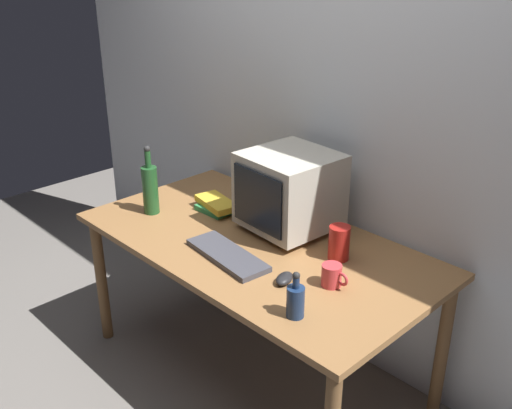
{
  "coord_description": "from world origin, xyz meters",
  "views": [
    {
      "loc": [
        1.69,
        -1.63,
        1.97
      ],
      "look_at": [
        0.0,
        0.0,
        0.91
      ],
      "focal_mm": 41.4,
      "sensor_mm": 36.0,
      "label": 1
    }
  ],
  "objects_px": {
    "mug": "(332,275)",
    "bottle_short": "(295,300)",
    "crt_monitor": "(290,191)",
    "computer_mouse": "(284,279)",
    "bottle_tall": "(150,188)",
    "keyboard": "(227,255)",
    "book_stack": "(216,205)",
    "metal_canister": "(339,243)"
  },
  "relations": [
    {
      "from": "keyboard",
      "to": "computer_mouse",
      "type": "bearing_deg",
      "value": 11.67
    },
    {
      "from": "crt_monitor",
      "to": "book_stack",
      "type": "relative_size",
      "value": 1.6
    },
    {
      "from": "keyboard",
      "to": "bottle_short",
      "type": "bearing_deg",
      "value": -6.16
    },
    {
      "from": "keyboard",
      "to": "mug",
      "type": "relative_size",
      "value": 3.5
    },
    {
      "from": "keyboard",
      "to": "bottle_short",
      "type": "relative_size",
      "value": 2.31
    },
    {
      "from": "computer_mouse",
      "to": "bottle_short",
      "type": "xyz_separation_m",
      "value": [
        0.18,
        -0.14,
        0.05
      ]
    },
    {
      "from": "mug",
      "to": "keyboard",
      "type": "bearing_deg",
      "value": -162.09
    },
    {
      "from": "crt_monitor",
      "to": "computer_mouse",
      "type": "xyz_separation_m",
      "value": [
        0.31,
        -0.36,
        -0.17
      ]
    },
    {
      "from": "bottle_tall",
      "to": "crt_monitor",
      "type": "bearing_deg",
      "value": 30.4
    },
    {
      "from": "computer_mouse",
      "to": "bottle_tall",
      "type": "xyz_separation_m",
      "value": [
        -0.91,
        0.01,
        0.11
      ]
    },
    {
      "from": "computer_mouse",
      "to": "book_stack",
      "type": "xyz_separation_m",
      "value": [
        -0.7,
        0.25,
        0.01
      ]
    },
    {
      "from": "crt_monitor",
      "to": "mug",
      "type": "distance_m",
      "value": 0.53
    },
    {
      "from": "bottle_tall",
      "to": "bottle_short",
      "type": "distance_m",
      "value": 1.1
    },
    {
      "from": "book_stack",
      "to": "mug",
      "type": "bearing_deg",
      "value": -8.74
    },
    {
      "from": "metal_canister",
      "to": "bottle_tall",
      "type": "bearing_deg",
      "value": -162.3
    },
    {
      "from": "bottle_tall",
      "to": "metal_canister",
      "type": "xyz_separation_m",
      "value": [
        0.94,
        0.3,
        -0.06
      ]
    },
    {
      "from": "bottle_tall",
      "to": "metal_canister",
      "type": "relative_size",
      "value": 2.32
    },
    {
      "from": "keyboard",
      "to": "bottle_tall",
      "type": "relative_size",
      "value": 1.21
    },
    {
      "from": "keyboard",
      "to": "computer_mouse",
      "type": "distance_m",
      "value": 0.31
    },
    {
      "from": "book_stack",
      "to": "bottle_short",
      "type": "bearing_deg",
      "value": -23.5
    },
    {
      "from": "computer_mouse",
      "to": "crt_monitor",
      "type": "bearing_deg",
      "value": 111.74
    },
    {
      "from": "keyboard",
      "to": "metal_canister",
      "type": "distance_m",
      "value": 0.47
    },
    {
      "from": "crt_monitor",
      "to": "computer_mouse",
      "type": "distance_m",
      "value": 0.5
    },
    {
      "from": "crt_monitor",
      "to": "bottle_short",
      "type": "bearing_deg",
      "value": -45.15
    },
    {
      "from": "bottle_tall",
      "to": "computer_mouse",
      "type": "bearing_deg",
      "value": -0.34
    },
    {
      "from": "keyboard",
      "to": "mug",
      "type": "height_order",
      "value": "mug"
    },
    {
      "from": "computer_mouse",
      "to": "bottle_tall",
      "type": "distance_m",
      "value": 0.92
    },
    {
      "from": "keyboard",
      "to": "book_stack",
      "type": "height_order",
      "value": "book_stack"
    },
    {
      "from": "keyboard",
      "to": "computer_mouse",
      "type": "relative_size",
      "value": 4.2
    },
    {
      "from": "bottle_short",
      "to": "computer_mouse",
      "type": "bearing_deg",
      "value": 143.05
    },
    {
      "from": "crt_monitor",
      "to": "book_stack",
      "type": "height_order",
      "value": "crt_monitor"
    },
    {
      "from": "bottle_short",
      "to": "crt_monitor",
      "type": "bearing_deg",
      "value": 134.85
    },
    {
      "from": "keyboard",
      "to": "book_stack",
      "type": "xyz_separation_m",
      "value": [
        -0.39,
        0.28,
        0.02
      ]
    },
    {
      "from": "mug",
      "to": "computer_mouse",
      "type": "bearing_deg",
      "value": -140.86
    },
    {
      "from": "bottle_short",
      "to": "bottle_tall",
      "type": "bearing_deg",
      "value": 172.57
    },
    {
      "from": "computer_mouse",
      "to": "book_stack",
      "type": "height_order",
      "value": "book_stack"
    },
    {
      "from": "keyboard",
      "to": "book_stack",
      "type": "relative_size",
      "value": 1.63
    },
    {
      "from": "mug",
      "to": "metal_canister",
      "type": "bearing_deg",
      "value": 122.07
    },
    {
      "from": "computer_mouse",
      "to": "metal_canister",
      "type": "relative_size",
      "value": 0.67
    },
    {
      "from": "mug",
      "to": "metal_canister",
      "type": "height_order",
      "value": "metal_canister"
    },
    {
      "from": "crt_monitor",
      "to": "bottle_tall",
      "type": "bearing_deg",
      "value": -149.6
    },
    {
      "from": "mug",
      "to": "bottle_short",
      "type": "bearing_deg",
      "value": -81.4
    }
  ]
}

